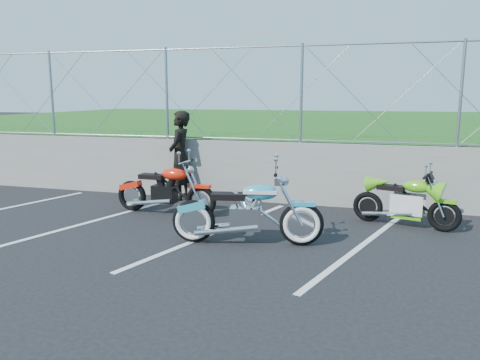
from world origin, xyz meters
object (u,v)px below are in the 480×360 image
(cruiser_turquoise, at_px, (249,215))
(sportbike_green, at_px, (407,204))
(naked_orange, at_px, (167,191))
(person_standing, at_px, (180,156))

(cruiser_turquoise, height_order, sportbike_green, cruiser_turquoise)
(cruiser_turquoise, xyz_separation_m, naked_orange, (-2.00, 1.35, -0.02))
(person_standing, bearing_deg, naked_orange, 6.84)
(naked_orange, distance_m, sportbike_green, 4.41)
(sportbike_green, distance_m, person_standing, 4.79)
(cruiser_turquoise, distance_m, naked_orange, 2.41)
(cruiser_turquoise, relative_size, person_standing, 1.20)
(cruiser_turquoise, relative_size, sportbike_green, 1.29)
(naked_orange, bearing_deg, person_standing, 104.17)
(sportbike_green, xyz_separation_m, person_standing, (-4.66, 0.95, 0.56))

